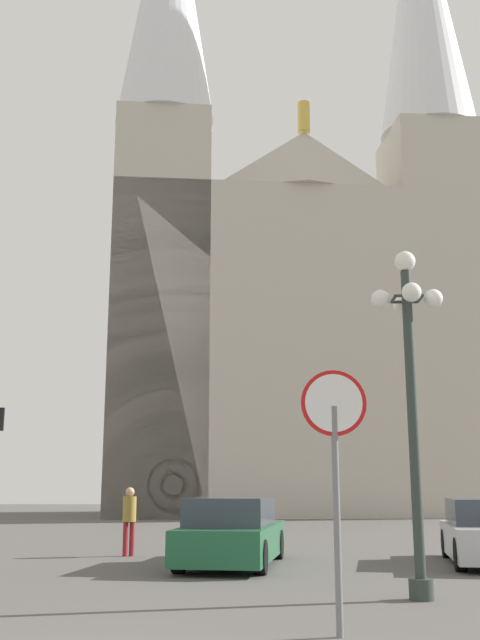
{
  "coord_description": "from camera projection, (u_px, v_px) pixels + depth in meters",
  "views": [
    {
      "loc": [
        2.1,
        -6.08,
        1.64
      ],
      "look_at": [
        1.03,
        18.99,
        7.2
      ],
      "focal_mm": 41.89,
      "sensor_mm": 36.0,
      "label": 1
    }
  ],
  "objects": [
    {
      "name": "pedestrian_walking",
      "position": [
        129.0,
        515.0,
        17.79
      ],
      "size": [
        0.32,
        0.32,
        1.59
      ],
      "color": "maroon",
      "rests_on": "ground"
    },
    {
      "name": "street_lamp",
      "position": [
        411.0,
        380.0,
        11.57
      ],
      "size": [
        1.13,
        1.13,
        5.32
      ],
      "color": "#2D3833",
      "rests_on": "ground"
    },
    {
      "name": "stop_sign",
      "position": [
        335.0,
        446.0,
        8.66
      ],
      "size": [
        0.78,
        0.12,
        2.97
      ],
      "color": "slate",
      "rests_on": "ground"
    },
    {
      "name": "parked_car_near_green",
      "position": [
        232.0,
        533.0,
        15.61
      ],
      "size": [
        2.24,
        4.74,
        1.39
      ],
      "color": "#1E5B38",
      "rests_on": "ground"
    },
    {
      "name": "cathedral",
      "position": [
        296.0,
        283.0,
        44.27
      ],
      "size": [
        22.38,
        14.62,
        41.77
      ],
      "color": "#BCB5A5",
      "rests_on": "ground"
    }
  ]
}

